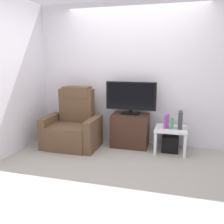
{
  "coord_description": "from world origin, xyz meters",
  "views": [
    {
      "loc": [
        0.81,
        -3.4,
        1.57
      ],
      "look_at": [
        -0.26,
        0.5,
        0.7
      ],
      "focal_mm": 39.19,
      "sensor_mm": 36.0,
      "label": 1
    }
  ],
  "objects_px": {
    "book_rightmost": "(172,123)",
    "game_console": "(180,120)",
    "side_table": "(171,131)",
    "book_leftmost": "(165,122)",
    "tv_stand": "(130,130)",
    "recliner_armchair": "(73,126)",
    "television": "(131,97)",
    "book_middle": "(168,121)",
    "subwoofer_box": "(170,143)"
  },
  "relations": [
    {
      "from": "book_rightmost",
      "to": "game_console",
      "type": "height_order",
      "value": "game_console"
    },
    {
      "from": "side_table",
      "to": "book_leftmost",
      "type": "relative_size",
      "value": 2.45
    },
    {
      "from": "tv_stand",
      "to": "recliner_armchair",
      "type": "height_order",
      "value": "recliner_armchair"
    },
    {
      "from": "side_table",
      "to": "book_rightmost",
      "type": "bearing_deg",
      "value": -56.29
    },
    {
      "from": "recliner_armchair",
      "to": "side_table",
      "type": "xyz_separation_m",
      "value": [
        1.75,
        0.19,
        -0.02
      ]
    },
    {
      "from": "book_rightmost",
      "to": "side_table",
      "type": "bearing_deg",
      "value": 123.71
    },
    {
      "from": "television",
      "to": "recliner_armchair",
      "type": "relative_size",
      "value": 0.84
    },
    {
      "from": "book_middle",
      "to": "game_console",
      "type": "height_order",
      "value": "game_console"
    },
    {
      "from": "television",
      "to": "game_console",
      "type": "relative_size",
      "value": 3.07
    },
    {
      "from": "recliner_armchair",
      "to": "book_leftmost",
      "type": "height_order",
      "value": "recliner_armchair"
    },
    {
      "from": "recliner_armchair",
      "to": "side_table",
      "type": "bearing_deg",
      "value": 10.07
    },
    {
      "from": "recliner_armchair",
      "to": "book_leftmost",
      "type": "distance_m",
      "value": 1.66
    },
    {
      "from": "television",
      "to": "recliner_armchair",
      "type": "bearing_deg",
      "value": -164.34
    },
    {
      "from": "television",
      "to": "book_middle",
      "type": "bearing_deg",
      "value": -9.46
    },
    {
      "from": "side_table",
      "to": "game_console",
      "type": "bearing_deg",
      "value": 3.95
    },
    {
      "from": "tv_stand",
      "to": "subwoofer_box",
      "type": "relative_size",
      "value": 2.35
    },
    {
      "from": "television",
      "to": "side_table",
      "type": "xyz_separation_m",
      "value": [
        0.73,
        -0.09,
        -0.55
      ]
    },
    {
      "from": "book_leftmost",
      "to": "book_rightmost",
      "type": "bearing_deg",
      "value": 0.0
    },
    {
      "from": "subwoofer_box",
      "to": "book_leftmost",
      "type": "xyz_separation_m",
      "value": [
        -0.1,
        -0.02,
        0.39
      ]
    },
    {
      "from": "recliner_armchair",
      "to": "book_middle",
      "type": "relative_size",
      "value": 4.54
    },
    {
      "from": "subwoofer_box",
      "to": "book_middle",
      "type": "relative_size",
      "value": 1.18
    },
    {
      "from": "book_leftmost",
      "to": "game_console",
      "type": "distance_m",
      "value": 0.25
    },
    {
      "from": "recliner_armchair",
      "to": "book_middle",
      "type": "height_order",
      "value": "recliner_armchair"
    },
    {
      "from": "side_table",
      "to": "book_leftmost",
      "type": "xyz_separation_m",
      "value": [
        -0.1,
        -0.02,
        0.17
      ]
    },
    {
      "from": "subwoofer_box",
      "to": "book_leftmost",
      "type": "relative_size",
      "value": 1.27
    },
    {
      "from": "television",
      "to": "side_table",
      "type": "bearing_deg",
      "value": -7.25
    },
    {
      "from": "tv_stand",
      "to": "book_rightmost",
      "type": "distance_m",
      "value": 0.77
    },
    {
      "from": "book_middle",
      "to": "game_console",
      "type": "bearing_deg",
      "value": 8.63
    },
    {
      "from": "book_leftmost",
      "to": "book_middle",
      "type": "distance_m",
      "value": 0.05
    },
    {
      "from": "subwoofer_box",
      "to": "book_rightmost",
      "type": "relative_size",
      "value": 1.66
    },
    {
      "from": "recliner_armchair",
      "to": "subwoofer_box",
      "type": "xyz_separation_m",
      "value": [
        1.75,
        0.19,
        -0.23
      ]
    },
    {
      "from": "subwoofer_box",
      "to": "game_console",
      "type": "bearing_deg",
      "value": 3.95
    },
    {
      "from": "television",
      "to": "subwoofer_box",
      "type": "bearing_deg",
      "value": -7.25
    },
    {
      "from": "side_table",
      "to": "game_console",
      "type": "distance_m",
      "value": 0.26
    },
    {
      "from": "game_console",
      "to": "tv_stand",
      "type": "bearing_deg",
      "value": 175.83
    },
    {
      "from": "book_rightmost",
      "to": "tv_stand",
      "type": "bearing_deg",
      "value": 172.8
    },
    {
      "from": "subwoofer_box",
      "to": "book_middle",
      "type": "xyz_separation_m",
      "value": [
        -0.05,
        -0.02,
        0.4
      ]
    },
    {
      "from": "recliner_armchair",
      "to": "book_rightmost",
      "type": "bearing_deg",
      "value": 9.37
    },
    {
      "from": "book_leftmost",
      "to": "game_console",
      "type": "height_order",
      "value": "game_console"
    },
    {
      "from": "tv_stand",
      "to": "television",
      "type": "xyz_separation_m",
      "value": [
        0.0,
        0.02,
        0.61
      ]
    },
    {
      "from": "recliner_armchair",
      "to": "side_table",
      "type": "relative_size",
      "value": 2.0
    },
    {
      "from": "tv_stand",
      "to": "side_table",
      "type": "height_order",
      "value": "tv_stand"
    },
    {
      "from": "book_middle",
      "to": "recliner_armchair",
      "type": "bearing_deg",
      "value": -174.19
    },
    {
      "from": "subwoofer_box",
      "to": "television",
      "type": "bearing_deg",
      "value": 172.75
    },
    {
      "from": "tv_stand",
      "to": "book_leftmost",
      "type": "distance_m",
      "value": 0.68
    },
    {
      "from": "subwoofer_box",
      "to": "book_middle",
      "type": "distance_m",
      "value": 0.4
    },
    {
      "from": "tv_stand",
      "to": "television",
      "type": "distance_m",
      "value": 0.61
    },
    {
      "from": "television",
      "to": "book_rightmost",
      "type": "xyz_separation_m",
      "value": [
        0.74,
        -0.11,
        -0.41
      ]
    },
    {
      "from": "side_table",
      "to": "book_middle",
      "type": "height_order",
      "value": "book_middle"
    },
    {
      "from": "side_table",
      "to": "book_rightmost",
      "type": "distance_m",
      "value": 0.15
    }
  ]
}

